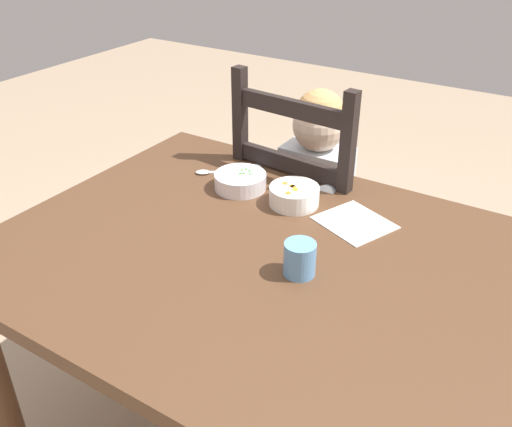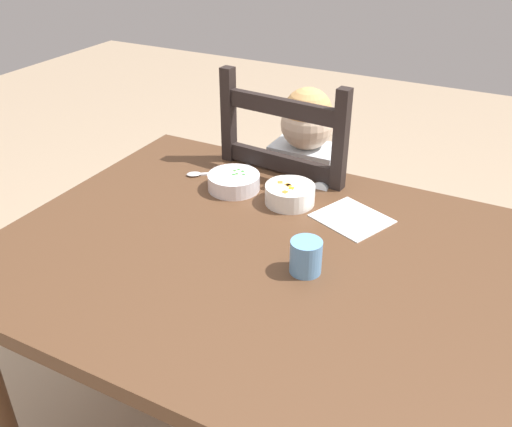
{
  "view_description": "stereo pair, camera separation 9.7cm",
  "coord_description": "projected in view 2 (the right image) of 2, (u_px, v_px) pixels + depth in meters",
  "views": [
    {
      "loc": [
        0.57,
        -0.95,
        1.5
      ],
      "look_at": [
        -0.07,
        0.07,
        0.8
      ],
      "focal_mm": 39.18,
      "sensor_mm": 36.0,
      "label": 1
    },
    {
      "loc": [
        0.49,
        -1.0,
        1.5
      ],
      "look_at": [
        -0.07,
        0.07,
        0.8
      ],
      "focal_mm": 39.18,
      "sensor_mm": 36.0,
      "label": 2
    }
  ],
  "objects": [
    {
      "name": "spoon",
      "position": [
        201.0,
        174.0,
        1.7
      ],
      "size": [
        0.12,
        0.1,
        0.01
      ],
      "color": "silver",
      "rests_on": "dining_table"
    },
    {
      "name": "drinking_cup",
      "position": [
        306.0,
        257.0,
        1.25
      ],
      "size": [
        0.07,
        0.07,
        0.08
      ],
      "primitive_type": "cylinder",
      "color": "#649FD8",
      "rests_on": "dining_table"
    },
    {
      "name": "bowl_of_carrots",
      "position": [
        290.0,
        194.0,
        1.54
      ],
      "size": [
        0.14,
        0.14,
        0.05
      ],
      "color": "white",
      "rests_on": "dining_table"
    },
    {
      "name": "dining_table",
      "position": [
        268.0,
        285.0,
        1.39
      ],
      "size": [
        1.32,
        0.99,
        0.75
      ],
      "color": "#533622",
      "rests_on": "ground"
    },
    {
      "name": "child_figure",
      "position": [
        301.0,
        186.0,
        1.86
      ],
      "size": [
        0.32,
        0.31,
        0.97
      ],
      "color": "silver",
      "rests_on": "ground"
    },
    {
      "name": "bowl_of_peas",
      "position": [
        234.0,
        181.0,
        1.61
      ],
      "size": [
        0.15,
        0.15,
        0.05
      ],
      "color": "white",
      "rests_on": "dining_table"
    },
    {
      "name": "paper_napkin",
      "position": [
        352.0,
        219.0,
        1.47
      ],
      "size": [
        0.22,
        0.21,
        0.0
      ],
      "primitive_type": "cube",
      "rotation": [
        0.0,
        0.0,
        -0.39
      ],
      "color": "white",
      "rests_on": "dining_table"
    },
    {
      "name": "dining_chair",
      "position": [
        298.0,
        226.0,
        1.95
      ],
      "size": [
        0.45,
        0.45,
        1.04
      ],
      "color": "black",
      "rests_on": "ground"
    }
  ]
}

